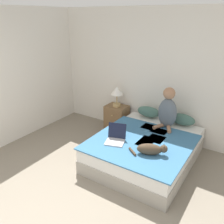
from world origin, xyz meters
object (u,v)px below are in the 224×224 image
(person_sitting, at_px, (168,110))
(table_lamp, at_px, (117,92))
(nightstand, at_px, (117,118))
(bed, at_px, (145,149))
(pillow_far, at_px, (182,119))
(cat_tabby, at_px, (151,149))
(laptop_open, at_px, (116,138))
(pillow_near, at_px, (149,112))

(person_sitting, relative_size, table_lamp, 1.73)
(nightstand, bearing_deg, bed, -35.74)
(bed, bearing_deg, table_lamp, 144.45)
(pillow_far, bearing_deg, nightstand, -177.96)
(table_lamp, bearing_deg, nightstand, 128.14)
(bed, relative_size, pillow_far, 3.94)
(pillow_far, relative_size, cat_tabby, 0.86)
(pillow_far, xyz_separation_m, person_sitting, (-0.21, -0.26, 0.23))
(bed, xyz_separation_m, cat_tabby, (0.29, -0.45, 0.32))
(cat_tabby, bearing_deg, person_sitting, 74.66)
(laptop_open, height_order, table_lamp, table_lamp)
(pillow_far, distance_m, laptop_open, 1.41)
(pillow_far, relative_size, person_sitting, 0.64)
(laptop_open, bearing_deg, pillow_far, 42.15)
(pillow_near, distance_m, nightstand, 0.79)
(cat_tabby, bearing_deg, table_lamp, 114.28)
(pillow_far, bearing_deg, bed, -112.60)
(pillow_far, height_order, person_sitting, person_sitting)
(bed, bearing_deg, pillow_far, 67.40)
(bed, relative_size, pillow_near, 3.94)
(bed, relative_size, nightstand, 3.40)
(laptop_open, bearing_deg, table_lamp, 103.39)
(cat_tabby, relative_size, table_lamp, 1.29)
(pillow_near, distance_m, cat_tabby, 1.42)
(pillow_near, distance_m, laptop_open, 1.22)
(pillow_near, relative_size, table_lamp, 1.11)
(bed, bearing_deg, person_sitting, 76.45)
(pillow_far, relative_size, nightstand, 0.86)
(cat_tabby, xyz_separation_m, table_lamp, (-1.35, 1.21, 0.32))
(nightstand, bearing_deg, laptop_open, -58.66)
(person_sitting, bearing_deg, nightstand, 170.17)
(pillow_near, relative_size, pillow_far, 1.00)
(laptop_open, distance_m, nightstand, 1.39)
(bed, height_order, nightstand, nightstand)
(cat_tabby, bearing_deg, laptop_open, 151.62)
(bed, distance_m, pillow_near, 0.95)
(pillow_near, relative_size, laptop_open, 1.24)
(pillow_near, height_order, person_sitting, person_sitting)
(pillow_far, bearing_deg, cat_tabby, -92.41)
(cat_tabby, bearing_deg, pillow_far, 63.61)
(laptop_open, relative_size, table_lamp, 0.89)
(person_sitting, xyz_separation_m, laptop_open, (-0.50, -0.96, -0.28))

